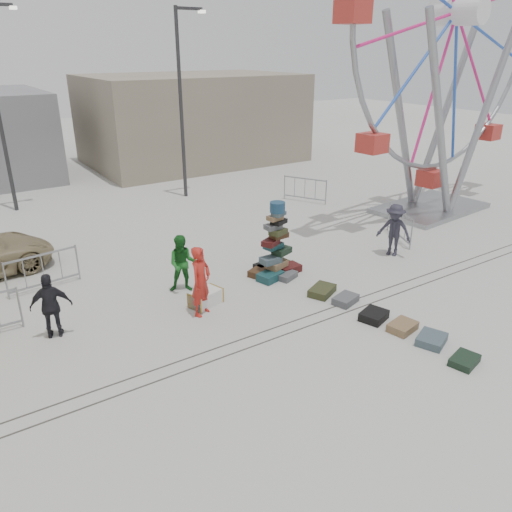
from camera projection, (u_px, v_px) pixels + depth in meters
ground at (315, 341)px, 11.77m from camera, size 90.00×90.00×0.00m
track_line_near at (299, 329)px, 12.23m from camera, size 40.00×0.04×0.01m
track_line_far at (289, 323)px, 12.54m from camera, size 40.00×0.04×0.01m
building_right at (192, 119)px, 29.76m from camera, size 12.00×8.00×5.00m
lamp_post_right at (182, 96)px, 21.62m from camera, size 1.41×0.25×8.00m
suitcase_tower at (275, 255)px, 15.00m from camera, size 1.66×1.46×2.29m
ferris_wheel at (453, 41)px, 18.72m from camera, size 11.58×3.26×13.47m
steamer_trunk at (206, 298)px, 13.34m from camera, size 0.97×0.72×0.41m
row_case_0 at (322, 291)px, 13.97m from camera, size 0.98×0.85×0.21m
row_case_1 at (346, 299)px, 13.48m from camera, size 0.81×0.65×0.20m
row_case_2 at (374, 316)px, 12.65m from camera, size 0.83×0.75×0.22m
row_case_3 at (403, 327)px, 12.16m from camera, size 0.79×0.64×0.20m
row_case_4 at (432, 339)px, 11.63m from camera, size 0.89×0.81×0.20m
row_case_5 at (464, 360)px, 10.88m from camera, size 0.78×0.63×0.17m
barricade_dummy_c at (43, 271)px, 14.10m from camera, size 2.00×0.34×1.10m
barricade_wheel_front at (399, 225)px, 17.81m from camera, size 0.95×1.85×1.10m
barricade_wheel_back at (305, 190)px, 22.24m from camera, size 1.04×1.80×1.10m
pedestrian_red at (201, 281)px, 12.62m from camera, size 0.81×0.72×1.85m
pedestrian_green at (183, 264)px, 13.90m from camera, size 1.01×0.94×1.66m
pedestrian_black at (51, 306)px, 11.65m from camera, size 1.02×0.65×1.62m
pedestrian_grey at (394, 230)px, 16.33m from camera, size 1.06×1.30×1.75m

